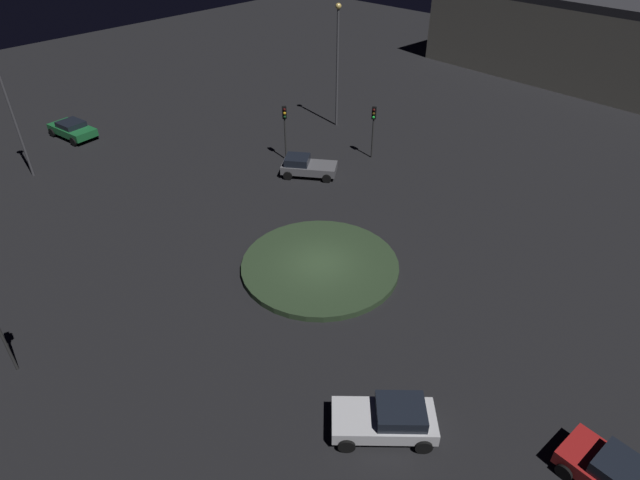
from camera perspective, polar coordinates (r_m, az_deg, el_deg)
name	(u,v)px	position (r m, az deg, el deg)	size (l,w,h in m)	color
ground_plane	(320,268)	(28.87, 0.00, -3.02)	(115.32, 115.32, 0.00)	black
roundabout_island	(320,266)	(28.77, 0.00, -2.76)	(8.52, 8.52, 0.33)	#2D4228
car_red	(619,478)	(22.32, 29.49, -21.34)	(4.08, 2.45, 1.39)	red
car_green	(72,129)	(47.87, -25.07, 10.76)	(4.34, 2.52, 1.34)	#1E7238
car_grey	(306,166)	(37.64, -1.48, 7.94)	(4.12, 3.58, 1.38)	slate
car_white	(388,418)	(21.29, 7.32, -18.48)	(4.12, 3.96, 1.42)	white
traffic_light_northwest	(285,122)	(39.03, -3.81, 12.49)	(0.39, 0.37, 4.11)	#2D2D2D
traffic_light_northwest_near	(373,122)	(39.49, 5.76, 12.49)	(0.37, 0.40, 3.95)	#2D2D2D
streetlamp_west	(9,104)	(41.14, -30.42, 12.48)	(0.51, 0.51, 8.12)	#4C4C51
streetlamp_northwest	(338,55)	(44.29, 1.89, 19.20)	(0.46, 0.46, 9.65)	#4C4C51
store_building	(617,44)	(61.51, 29.31, 17.88)	(37.48, 13.73, 8.12)	#ADA893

